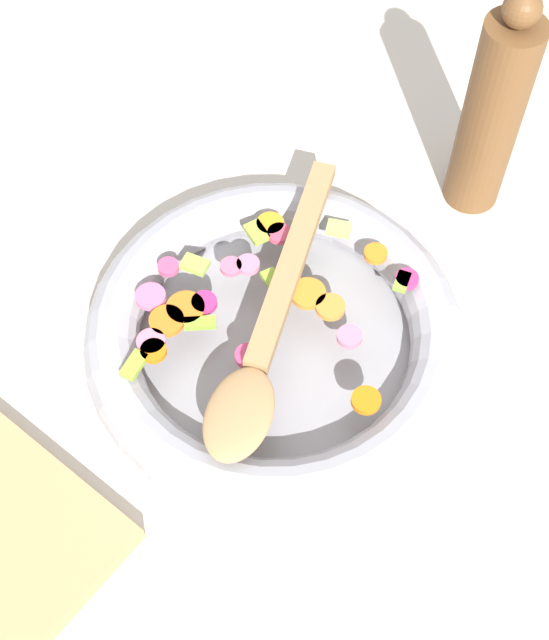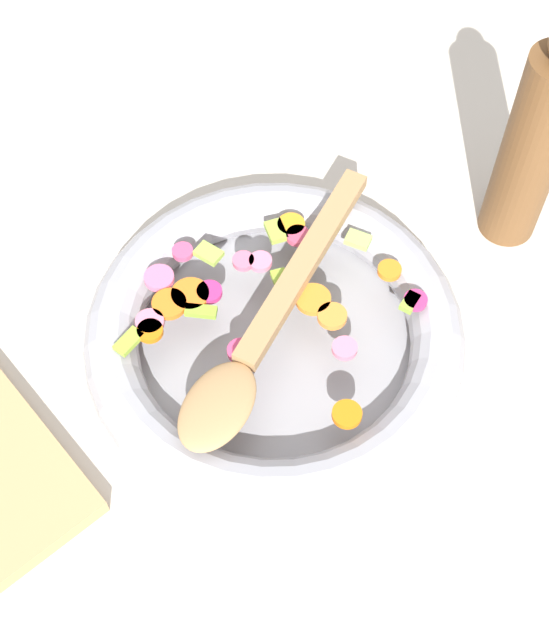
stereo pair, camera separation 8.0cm
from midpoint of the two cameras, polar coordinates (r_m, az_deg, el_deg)
The scene contains 5 objects.
ground_plane at distance 0.84m, azimuth 2.71°, elevation -2.03°, with size 4.00×4.00×0.00m, color beige.
skillet at distance 0.82m, azimuth 2.77°, elevation -1.26°, with size 0.35×0.35×0.05m.
chopped_vegetables at distance 0.80m, azimuth 1.52°, elevation 1.33°, with size 0.25×0.26×0.01m.
wooden_spoon at distance 0.77m, azimuth 2.20°, elevation -0.93°, with size 0.16×0.32×0.01m.
pepper_mill at distance 0.88m, azimuth 18.77°, elevation 10.30°, with size 0.06×0.06×0.25m.
Camera 2 is at (-0.32, 0.28, 0.72)m, focal length 50.00 mm.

